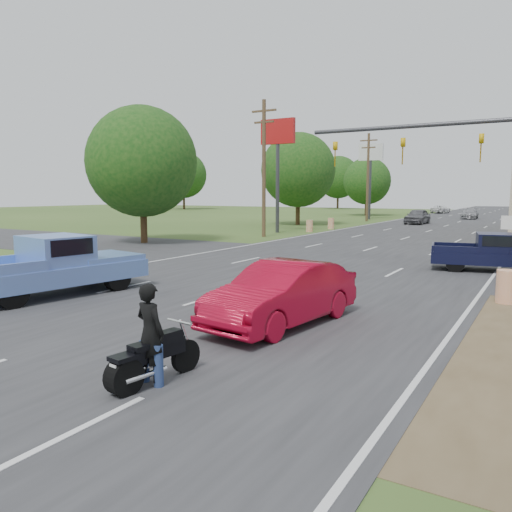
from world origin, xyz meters
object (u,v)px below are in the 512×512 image
Objects in this scene: red_convertible at (282,294)px; distant_car_white at (441,209)px; rider at (150,338)px; blue_pickup at (57,265)px; navy_pickup at (496,252)px; motorcycle at (149,361)px; distant_car_grey at (417,216)px; distant_car_silver at (470,214)px.

distant_car_white is (-9.93, 73.56, -0.15)m from red_convertible.
blue_pickup reaches higher than rider.
rider is 17.12m from navy_pickup.
motorcycle is at bearing -84.06° from red_convertible.
distant_car_silver is (3.23, 14.05, -0.14)m from distant_car_grey.
red_convertible is 1.05× the size of distant_car_white.
rider is at bearing -18.61° from blue_pickup.
navy_pickup is at bearing 80.48° from red_convertible.
blue_pickup reaches higher than distant_car_grey.
motorcycle is 0.33× the size of blue_pickup.
distant_car_grey is at bearing 106.11° from red_convertible.
distant_car_grey is 30.58m from distant_car_white.
blue_pickup is (-7.88, 4.29, 0.53)m from motorcycle.
distant_car_silver is at bearing 95.09° from blue_pickup.
navy_pickup is 45.67m from distant_car_silver.
navy_pickup is at bearing -94.33° from rider.
rider reaches higher than distant_car_grey.
blue_pickup is (-7.89, 4.25, 0.13)m from rider.
distant_car_white is (-6.55, 16.34, -0.03)m from distant_car_silver.
rider is at bearing -23.20° from navy_pickup.
distant_car_grey is (1.39, 43.52, -0.17)m from blue_pickup.
distant_car_grey is 14.42m from distant_car_silver.
distant_car_silver is 1.00× the size of distant_car_white.
blue_pickup is at bearing -170.07° from red_convertible.
red_convertible is 0.93× the size of navy_pickup.
navy_pickup is 32.73m from distant_car_grey.
blue_pickup is 43.54m from distant_car_grey.
motorcycle is at bearing -23.19° from navy_pickup.
rider is 78.78m from distant_car_white.
blue_pickup is at bearing -19.82° from rider.
motorcycle is 61.94m from distant_car_silver.
motorcycle is 8.99m from blue_pickup.
navy_pickup is at bearing -83.29° from distant_car_silver.
navy_pickup is 1.12× the size of distant_car_white.
distant_car_white is (-3.32, 30.40, -0.17)m from distant_car_grey.
navy_pickup is at bearing 56.49° from blue_pickup.
navy_pickup is at bearing 110.02° from distant_car_white.
red_convertible is 8.01m from blue_pickup.
navy_pickup is 1.08× the size of distant_car_grey.
red_convertible is 2.82× the size of rider.
distant_car_grey is (-6.61, 43.17, 0.02)m from red_convertible.
navy_pickup is 1.12× the size of distant_car_silver.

